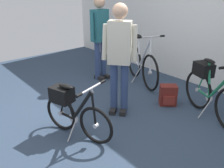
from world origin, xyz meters
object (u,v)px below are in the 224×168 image
(display_bike_left, at_px, (211,90))
(visitor_near_wall, at_px, (120,54))
(visitor_browsing, at_px, (100,34))
(folding_bike_foreground, at_px, (72,109))
(display_bike_right, at_px, (142,64))
(backpack_on_floor, at_px, (168,95))

(display_bike_left, distance_m, visitor_near_wall, 1.42)
(visitor_near_wall, relative_size, visitor_browsing, 0.99)
(folding_bike_foreground, xyz_separation_m, display_bike_right, (-0.68, 1.98, 0.01))
(display_bike_right, bearing_deg, visitor_browsing, -145.97)
(visitor_browsing, bearing_deg, display_bike_left, 7.19)
(folding_bike_foreground, bearing_deg, backpack_on_floor, 80.56)
(visitor_near_wall, xyz_separation_m, visitor_browsing, (-1.31, 0.64, 0.01))
(display_bike_left, height_order, display_bike_right, display_bike_right)
(display_bike_right, xyz_separation_m, visitor_browsing, (-0.71, -0.48, 0.55))
(display_bike_right, distance_m, visitor_near_wall, 1.38)
(visitor_near_wall, bearing_deg, folding_bike_foreground, -84.53)
(visitor_near_wall, bearing_deg, visitor_browsing, 153.75)
(folding_bike_foreground, height_order, display_bike_left, display_bike_left)
(display_bike_left, height_order, backpack_on_floor, display_bike_left)
(display_bike_left, height_order, visitor_near_wall, visitor_near_wall)
(display_bike_right, bearing_deg, visitor_near_wall, -61.79)
(folding_bike_foreground, relative_size, display_bike_right, 0.76)
(display_bike_right, height_order, visitor_near_wall, visitor_near_wall)
(visitor_near_wall, relative_size, backpack_on_floor, 4.77)
(backpack_on_floor, bearing_deg, folding_bike_foreground, -99.44)
(display_bike_right, xyz_separation_m, backpack_on_floor, (0.95, -0.37, -0.21))
(visitor_browsing, xyz_separation_m, backpack_on_floor, (1.66, 0.11, -0.76))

